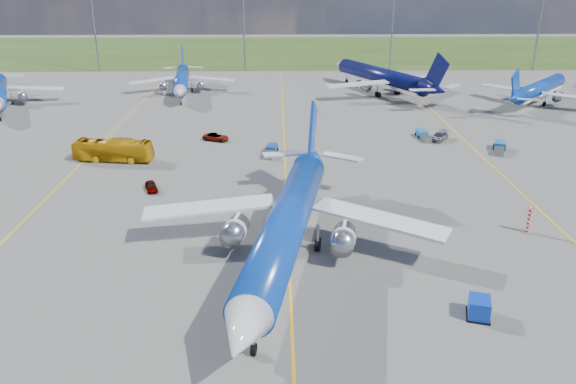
{
  "coord_description": "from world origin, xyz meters",
  "views": [
    {
      "loc": [
        -0.99,
        -46.42,
        26.8
      ],
      "look_at": [
        0.04,
        10.25,
        4.0
      ],
      "focal_mm": 35.0,
      "sensor_mm": 36.0,
      "label": 1
    }
  ],
  "objects_px": {
    "bg_jet_ne": "(537,103)",
    "main_airliner": "(287,261)",
    "service_car_c": "(439,136)",
    "baggage_tug_w": "(499,147)",
    "bg_jet_n": "(380,93)",
    "service_car_a": "(151,186)",
    "bg_jet_nnw": "(183,94)",
    "bg_jet_nw": "(1,108)",
    "baggage_tug_e": "(423,135)",
    "uld_container": "(479,308)",
    "apron_bus": "(113,150)",
    "baggage_tug_c": "(271,151)",
    "warning_post": "(529,220)",
    "service_car_b": "(216,137)"
  },
  "relations": [
    {
      "from": "bg_jet_nw",
      "to": "bg_jet_ne",
      "type": "distance_m",
      "value": 111.77
    },
    {
      "from": "apron_bus",
      "to": "service_car_a",
      "type": "relative_size",
      "value": 3.47
    },
    {
      "from": "warning_post",
      "to": "baggage_tug_e",
      "type": "distance_m",
      "value": 36.03
    },
    {
      "from": "bg_jet_n",
      "to": "baggage_tug_e",
      "type": "height_order",
      "value": "bg_jet_n"
    },
    {
      "from": "uld_container",
      "to": "apron_bus",
      "type": "distance_m",
      "value": 57.71
    },
    {
      "from": "service_car_c",
      "to": "service_car_a",
      "type": "bearing_deg",
      "value": -118.31
    },
    {
      "from": "bg_jet_nw",
      "to": "service_car_b",
      "type": "xyz_separation_m",
      "value": [
        46.36,
        -24.2,
        0.61
      ]
    },
    {
      "from": "service_car_a",
      "to": "service_car_c",
      "type": "distance_m",
      "value": 48.35
    },
    {
      "from": "uld_container",
      "to": "service_car_c",
      "type": "xyz_separation_m",
      "value": [
        10.39,
        50.46,
        -0.17
      ]
    },
    {
      "from": "bg_jet_nw",
      "to": "main_airliner",
      "type": "relative_size",
      "value": 0.82
    },
    {
      "from": "bg_jet_nnw",
      "to": "warning_post",
      "type": "bearing_deg",
      "value": -63.43
    },
    {
      "from": "uld_container",
      "to": "service_car_b",
      "type": "bearing_deg",
      "value": 134.11
    },
    {
      "from": "service_car_b",
      "to": "bg_jet_n",
      "type": "bearing_deg",
      "value": -19.79
    },
    {
      "from": "bg_jet_nnw",
      "to": "uld_container",
      "type": "height_order",
      "value": "bg_jet_nnw"
    },
    {
      "from": "service_car_b",
      "to": "bg_jet_nnw",
      "type": "bearing_deg",
      "value": 39.63
    },
    {
      "from": "bg_jet_ne",
      "to": "service_car_c",
      "type": "height_order",
      "value": "bg_jet_ne"
    },
    {
      "from": "warning_post",
      "to": "uld_container",
      "type": "bearing_deg",
      "value": -124.17
    },
    {
      "from": "bg_jet_ne",
      "to": "main_airliner",
      "type": "bearing_deg",
      "value": 93.73
    },
    {
      "from": "uld_container",
      "to": "baggage_tug_c",
      "type": "distance_m",
      "value": 46.88
    },
    {
      "from": "bg_jet_n",
      "to": "bg_jet_nnw",
      "type": "bearing_deg",
      "value": -26.18
    },
    {
      "from": "service_car_c",
      "to": "baggage_tug_w",
      "type": "bearing_deg",
      "value": -2.66
    },
    {
      "from": "service_car_c",
      "to": "baggage_tug_w",
      "type": "xyz_separation_m",
      "value": [
        7.8,
        -6.0,
        -0.08
      ]
    },
    {
      "from": "bg_jet_nw",
      "to": "apron_bus",
      "type": "distance_m",
      "value": 47.13
    },
    {
      "from": "main_airliner",
      "to": "service_car_a",
      "type": "distance_m",
      "value": 25.59
    },
    {
      "from": "warning_post",
      "to": "apron_bus",
      "type": "bearing_deg",
      "value": 153.91
    },
    {
      "from": "bg_jet_nw",
      "to": "baggage_tug_w",
      "type": "distance_m",
      "value": 96.28
    },
    {
      "from": "service_car_a",
      "to": "baggage_tug_c",
      "type": "height_order",
      "value": "baggage_tug_c"
    },
    {
      "from": "service_car_b",
      "to": "bg_jet_nw",
      "type": "bearing_deg",
      "value": 85.05
    },
    {
      "from": "main_airliner",
      "to": "baggage_tug_c",
      "type": "xyz_separation_m",
      "value": [
        -1.93,
        33.78,
        0.55
      ]
    },
    {
      "from": "warning_post",
      "to": "main_airliner",
      "type": "bearing_deg",
      "value": -167.29
    },
    {
      "from": "apron_bus",
      "to": "baggage_tug_e",
      "type": "height_order",
      "value": "apron_bus"
    },
    {
      "from": "bg_jet_ne",
      "to": "service_car_b",
      "type": "xyz_separation_m",
      "value": [
        -65.39,
        -26.75,
        0.61
      ]
    },
    {
      "from": "baggage_tug_w",
      "to": "baggage_tug_c",
      "type": "distance_m",
      "value": 35.76
    },
    {
      "from": "baggage_tug_c",
      "to": "warning_post",
      "type": "bearing_deg",
      "value": -35.59
    },
    {
      "from": "service_car_b",
      "to": "baggage_tug_e",
      "type": "xyz_separation_m",
      "value": [
        34.67,
        0.61,
        -0.07
      ]
    },
    {
      "from": "uld_container",
      "to": "apron_bus",
      "type": "height_order",
      "value": "apron_bus"
    },
    {
      "from": "apron_bus",
      "to": "baggage_tug_w",
      "type": "bearing_deg",
      "value": -79.29
    },
    {
      "from": "main_airliner",
      "to": "baggage_tug_e",
      "type": "bearing_deg",
      "value": 71.3
    },
    {
      "from": "bg_jet_nnw",
      "to": "service_car_a",
      "type": "distance_m",
      "value": 59.4
    },
    {
      "from": "warning_post",
      "to": "service_car_c",
      "type": "relative_size",
      "value": 0.65
    },
    {
      "from": "baggage_tug_e",
      "to": "apron_bus",
      "type": "bearing_deg",
      "value": -169.84
    },
    {
      "from": "main_airliner",
      "to": "baggage_tug_w",
      "type": "height_order",
      "value": "main_airliner"
    },
    {
      "from": "bg_jet_nnw",
      "to": "bg_jet_n",
      "type": "distance_m",
      "value": 44.9
    },
    {
      "from": "baggage_tug_w",
      "to": "service_car_b",
      "type": "bearing_deg",
      "value": -166.86
    },
    {
      "from": "bg_jet_n",
      "to": "service_car_a",
      "type": "bearing_deg",
      "value": 30.09
    },
    {
      "from": "bg_jet_ne",
      "to": "baggage_tug_c",
      "type": "xyz_separation_m",
      "value": [
        -56.23,
        -34.2,
        0.55
      ]
    },
    {
      "from": "bg_jet_nw",
      "to": "baggage_tug_e",
      "type": "xyz_separation_m",
      "value": [
        81.03,
        -23.59,
        0.54
      ]
    },
    {
      "from": "main_airliner",
      "to": "service_car_b",
      "type": "height_order",
      "value": "main_airliner"
    },
    {
      "from": "service_car_a",
      "to": "baggage_tug_c",
      "type": "xyz_separation_m",
      "value": [
        15.22,
        14.79,
        -0.02
      ]
    },
    {
      "from": "bg_jet_nw",
      "to": "baggage_tug_e",
      "type": "height_order",
      "value": "bg_jet_nw"
    }
  ]
}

